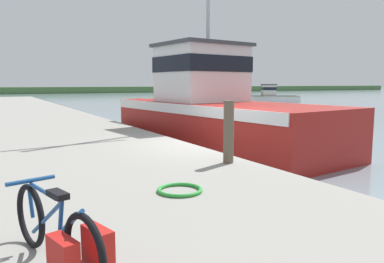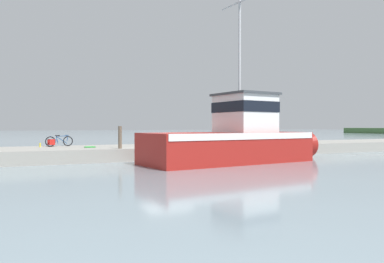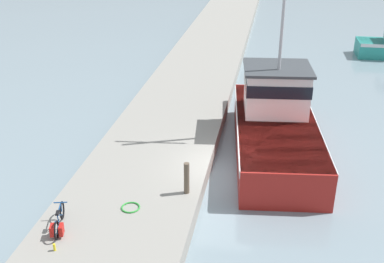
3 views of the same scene
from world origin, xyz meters
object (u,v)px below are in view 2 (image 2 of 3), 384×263
at_px(fishing_boat_main, 235,138).
at_px(bicycle_touring, 57,141).
at_px(water_bottle_by_bike, 40,145).
at_px(mooring_post, 120,137).

height_order(fishing_boat_main, bicycle_touring, fishing_boat_main).
xyz_separation_m(fishing_boat_main, water_bottle_by_bike, (-6.36, -9.34, -0.48)).
distance_m(fishing_boat_main, water_bottle_by_bike, 11.31).
distance_m(fishing_boat_main, mooring_post, 6.25).
relative_size(fishing_boat_main, water_bottle_by_bike, 45.06).
distance_m(bicycle_touring, water_bottle_by_bike, 0.99).
height_order(bicycle_touring, mooring_post, mooring_post).
distance_m(mooring_post, water_bottle_by_bike, 5.13).
bearing_deg(water_bottle_by_bike, mooring_post, 49.12).
bearing_deg(mooring_post, water_bottle_by_bike, -130.88).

